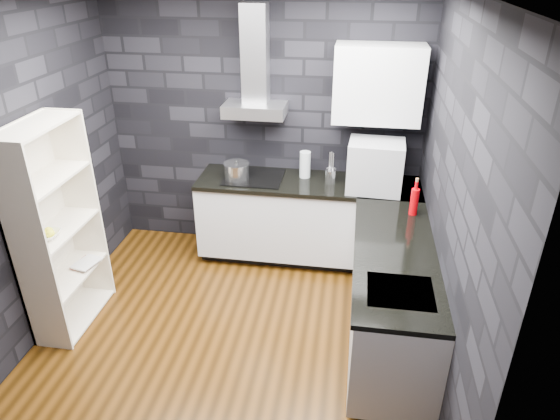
% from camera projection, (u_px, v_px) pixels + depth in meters
% --- Properties ---
extents(ground, '(3.20, 3.20, 0.00)m').
position_uv_depth(ground, '(232.00, 334.00, 4.28)').
color(ground, '#49280A').
extents(wall_back, '(3.20, 0.05, 2.70)m').
position_uv_depth(wall_back, '(264.00, 125.00, 5.08)').
color(wall_back, black).
rests_on(wall_back, ground).
extents(wall_front, '(3.20, 0.05, 2.70)m').
position_uv_depth(wall_front, '(131.00, 345.00, 2.23)').
color(wall_front, black).
rests_on(wall_front, ground).
extents(wall_left, '(0.05, 3.20, 2.70)m').
position_uv_depth(wall_left, '(21.00, 178.00, 3.88)').
color(wall_left, black).
rests_on(wall_left, ground).
extents(wall_right, '(0.05, 3.20, 2.70)m').
position_uv_depth(wall_right, '(452.00, 208.00, 3.43)').
color(wall_right, black).
rests_on(wall_right, ground).
extents(toekick_back, '(2.18, 0.50, 0.10)m').
position_uv_depth(toekick_back, '(307.00, 252.00, 5.36)').
color(toekick_back, black).
rests_on(toekick_back, ground).
extents(toekick_right, '(0.50, 1.78, 0.10)m').
position_uv_depth(toekick_right, '(391.00, 338.00, 4.16)').
color(toekick_right, black).
rests_on(toekick_right, ground).
extents(counter_back_cab, '(2.20, 0.60, 0.76)m').
position_uv_depth(counter_back_cab, '(307.00, 218.00, 5.13)').
color(counter_back_cab, silver).
rests_on(counter_back_cab, ground).
extents(counter_right_cab, '(0.60, 1.80, 0.76)m').
position_uv_depth(counter_right_cab, '(391.00, 296.00, 3.97)').
color(counter_right_cab, silver).
rests_on(counter_right_cab, ground).
extents(counter_back_top, '(2.20, 0.62, 0.04)m').
position_uv_depth(counter_back_top, '(308.00, 183.00, 4.94)').
color(counter_back_top, black).
rests_on(counter_back_top, counter_back_cab).
extents(counter_right_top, '(0.62, 1.80, 0.04)m').
position_uv_depth(counter_right_top, '(395.00, 254.00, 3.78)').
color(counter_right_top, black).
rests_on(counter_right_top, counter_right_cab).
extents(counter_corner_top, '(0.62, 0.62, 0.04)m').
position_uv_depth(counter_corner_top, '(390.00, 188.00, 4.84)').
color(counter_corner_top, black).
rests_on(counter_corner_top, counter_right_cab).
extents(hood_body, '(0.60, 0.34, 0.12)m').
position_uv_depth(hood_body, '(255.00, 110.00, 4.82)').
color(hood_body, silver).
rests_on(hood_body, wall_back).
extents(hood_chimney, '(0.24, 0.20, 0.90)m').
position_uv_depth(hood_chimney, '(255.00, 54.00, 4.65)').
color(hood_chimney, silver).
rests_on(hood_chimney, hood_body).
extents(upper_cabinet, '(0.80, 0.35, 0.70)m').
position_uv_depth(upper_cabinet, '(378.00, 84.00, 4.53)').
color(upper_cabinet, silver).
rests_on(upper_cabinet, wall_back).
extents(cooktop, '(0.58, 0.50, 0.01)m').
position_uv_depth(cooktop, '(254.00, 177.00, 5.01)').
color(cooktop, black).
rests_on(cooktop, counter_back_top).
extents(sink_rim, '(0.44, 0.40, 0.01)m').
position_uv_depth(sink_rim, '(400.00, 292.00, 3.34)').
color(sink_rim, silver).
rests_on(sink_rim, counter_right_top).
extents(pot, '(0.30, 0.30, 0.14)m').
position_uv_depth(pot, '(237.00, 171.00, 4.94)').
color(pot, silver).
rests_on(pot, cooktop).
extents(glass_vase, '(0.12, 0.12, 0.27)m').
position_uv_depth(glass_vase, '(305.00, 165.00, 4.97)').
color(glass_vase, silver).
rests_on(glass_vase, counter_back_top).
extents(storage_jar, '(0.12, 0.12, 0.11)m').
position_uv_depth(storage_jar, '(331.00, 175.00, 4.92)').
color(storage_jar, tan).
rests_on(storage_jar, counter_back_top).
extents(utensil_crock, '(0.13, 0.13, 0.13)m').
position_uv_depth(utensil_crock, '(330.00, 176.00, 4.87)').
color(utensil_crock, silver).
rests_on(utensil_crock, counter_back_top).
extents(appliance_garage, '(0.52, 0.42, 0.50)m').
position_uv_depth(appliance_garage, '(375.00, 167.00, 4.66)').
color(appliance_garage, '#A4A6AB').
rests_on(appliance_garage, counter_back_top).
extents(red_bottle, '(0.09, 0.09, 0.24)m').
position_uv_depth(red_bottle, '(414.00, 202.00, 4.26)').
color(red_bottle, '#B80006').
rests_on(red_bottle, counter_right_top).
extents(bookshelf, '(0.50, 0.85, 1.80)m').
position_uv_depth(bookshelf, '(58.00, 230.00, 4.07)').
color(bookshelf, '#EDE2CA').
rests_on(bookshelf, ground).
extents(fruit_bowl, '(0.21, 0.21, 0.05)m').
position_uv_depth(fruit_bowl, '(47.00, 235.00, 3.93)').
color(fruit_bowl, white).
rests_on(fruit_bowl, bookshelf).
extents(book_red, '(0.17, 0.05, 0.22)m').
position_uv_depth(book_red, '(75.00, 252.00, 4.37)').
color(book_red, maroon).
rests_on(book_red, bookshelf).
extents(book_second, '(0.17, 0.06, 0.24)m').
position_uv_depth(book_second, '(77.00, 250.00, 4.37)').
color(book_second, '#B2B2B2').
rests_on(book_second, bookshelf).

